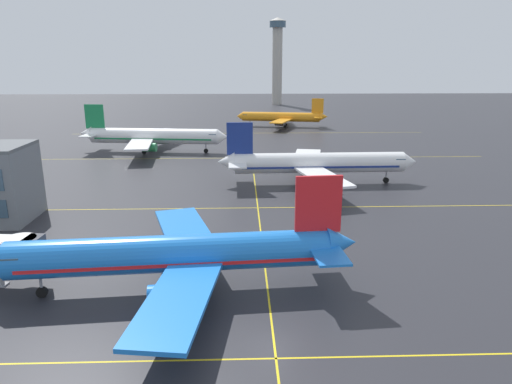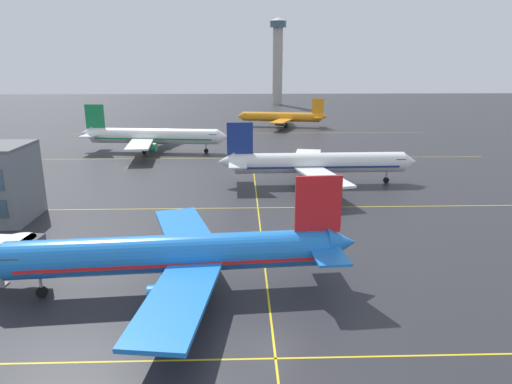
# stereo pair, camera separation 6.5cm
# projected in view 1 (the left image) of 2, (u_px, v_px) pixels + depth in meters

# --- Properties ---
(ground_plane) EXTENTS (600.00, 600.00, 0.00)m
(ground_plane) POSITION_uv_depth(u_px,v_px,m) (274.00, 344.00, 40.25)
(ground_plane) COLOR #28282D
(airliner_front_gate) EXTENTS (39.05, 33.58, 12.14)m
(airliner_front_gate) POSITION_uv_depth(u_px,v_px,m) (177.00, 254.00, 48.56)
(airliner_front_gate) COLOR blue
(airliner_front_gate) RESTS_ON ground
(airliner_second_row) EXTENTS (39.12, 33.83, 12.19)m
(airliner_second_row) POSITION_uv_depth(u_px,v_px,m) (317.00, 163.00, 90.80)
(airliner_second_row) COLOR white
(airliner_second_row) RESTS_ON ground
(airliner_third_row) EXTENTS (39.72, 34.03, 12.34)m
(airliner_third_row) POSITION_uv_depth(u_px,v_px,m) (152.00, 136.00, 122.08)
(airliner_third_row) COLOR white
(airliner_third_row) RESTS_ON ground
(airliner_far_left_stand) EXTENTS (32.90, 28.01, 10.26)m
(airliner_far_left_stand) POSITION_uv_depth(u_px,v_px,m) (282.00, 117.00, 168.29)
(airliner_far_left_stand) COLOR orange
(airliner_far_left_stand) RESTS_ON ground
(taxiway_markings) EXTENTS (116.14, 177.58, 0.01)m
(taxiway_markings) POSITION_uv_depth(u_px,v_px,m) (254.00, 178.00, 96.50)
(taxiway_markings) COLOR yellow
(taxiway_markings) RESTS_ON ground
(control_tower) EXTENTS (8.82, 8.82, 44.32)m
(control_tower) POSITION_uv_depth(u_px,v_px,m) (277.00, 56.00, 244.94)
(control_tower) COLOR #ADA89E
(control_tower) RESTS_ON ground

